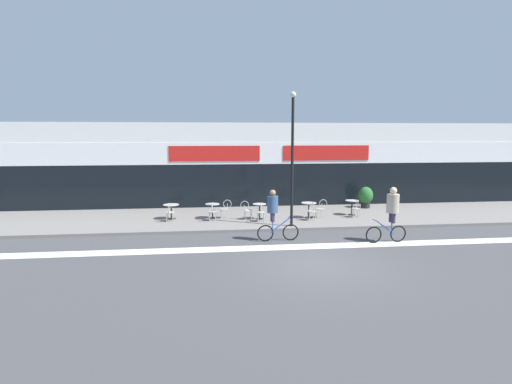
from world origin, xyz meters
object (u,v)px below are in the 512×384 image
Objects in this scene: cafe_chair_1_side at (225,208)px; lamp_post at (292,151)px; bistro_table_1 at (213,208)px; bistro_table_2 at (260,208)px; cafe_chair_3_near at (312,210)px; cafe_chair_3_side at (321,207)px; cafe_chair_1_near at (212,210)px; bistro_table_4 at (352,205)px; cafe_chair_2_side at (247,209)px; cafe_chair_4_near at (356,207)px; bistro_table_0 at (171,209)px; cyclist_0 at (274,211)px; bistro_table_3 at (309,207)px; cafe_chair_2_near at (261,211)px; cafe_chair_0_near at (170,211)px; planter_pot at (366,197)px; cyclist_1 at (391,210)px.

lamp_post is at bearing 147.21° from cafe_chair_1_side.
bistro_table_2 is at bearing -10.77° from bistro_table_1.
cafe_chair_3_near and cafe_chair_3_side have the same top height.
bistro_table_4 is at bearing -80.58° from cafe_chair_1_near.
cafe_chair_2_side is (1.63, 0.19, 0.00)m from cafe_chair_1_near.
bistro_table_1 is 7.02m from cafe_chair_4_near.
cafe_chair_2_side is 3.11m from cafe_chair_3_near.
cyclist_0 is at bearing -43.01° from bistro_table_0.
cafe_chair_3_near and cafe_chair_4_near have the same top height.
bistro_table_3 is 2.50m from cafe_chair_2_near.
cafe_chair_3_side reaches higher than bistro_table_1.
bistro_table_2 is at bearing 72.19° from cafe_chair_3_near.
cafe_chair_0_near is (-8.98, -0.58, -0.02)m from bistro_table_4.
cafe_chair_2_near is 0.77× the size of planter_pot.
bistro_table_4 is at bearing -128.03° from planter_pot.
planter_pot is at bearing 51.97° from bistro_table_4.
bistro_table_0 is 4.36m from cafe_chair_2_near.
cafe_chair_1_side reaches higher than bistro_table_0.
bistro_table_1 is 0.35× the size of cyclist_0.
cafe_chair_1_near is 4.70m from lamp_post.
cyclist_1 reaches higher than bistro_table_2.
bistro_table_0 is 6.66m from bistro_table_3.
bistro_table_2 reaches higher than bistro_table_0.
cyclist_0 is (-2.29, -3.58, 0.53)m from bistro_table_3.
bistro_table_4 is 0.83× the size of cafe_chair_4_near.
cafe_chair_2_near is at bearing 100.82° from cafe_chair_4_near.
bistro_table_3 is 2.38m from bistro_table_4.
cyclist_0 is at bearing -122.07° from cafe_chair_0_near.
cyclist_0 is (2.38, -3.38, 0.55)m from cafe_chair_1_near.
cafe_chair_0_near is 0.77× the size of planter_pot.
cafe_chair_0_near is (-0.01, -0.63, 0.01)m from bistro_table_0.
planter_pot is at bearing -163.87° from cafe_chair_1_side.
cafe_chair_3_near is at bearing -91.05° from cafe_chair_1_near.
cafe_chair_3_side reaches higher than bistro_table_4.
cafe_chair_3_side is at bearing -83.60° from cafe_chair_1_near.
cafe_chair_4_near is 5.76m from cyclist_0.
cafe_chair_1_near and cafe_chair_3_side have the same top height.
planter_pot reaches higher than bistro_table_2.
cafe_chair_3_near reaches higher than bistro_table_1.
bistro_table_0 is 10.05m from cyclist_1.
cafe_chair_2_side is at bearing -175.24° from bistro_table_4.
cyclist_1 is (-0.16, -4.73, 0.64)m from bistro_table_4.
cafe_chair_3_near is at bearing 50.64° from cyclist_0.
cafe_chair_4_near is (-0.01, -0.63, -0.02)m from bistro_table_4.
cafe_chair_4_near is (1.70, -0.19, 0.00)m from cafe_chair_3_side.
planter_pot reaches higher than bistro_table_4.
planter_pot is at bearing -24.95° from cafe_chair_4_near.
cafe_chair_0_near is 1.00× the size of cafe_chair_2_side.
cafe_chair_2_side is at bearing -5.07° from cafe_chair_3_side.
cafe_chair_3_side is at bearing 0.10° from bistro_table_2.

